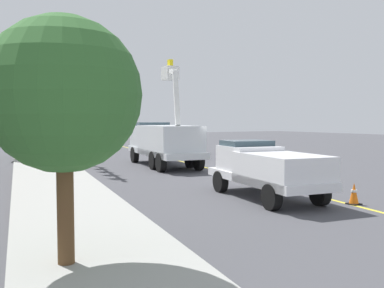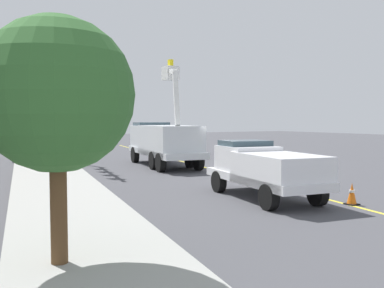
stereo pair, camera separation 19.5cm
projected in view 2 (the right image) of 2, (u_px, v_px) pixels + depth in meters
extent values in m
plane|color=#47474C|center=(212.00, 169.00, 24.76)|extent=(120.00, 120.00, 0.00)
cube|color=#9E9E99|center=(51.00, 176.00, 21.47)|extent=(59.81, 13.11, 0.12)
cube|color=yellow|center=(212.00, 169.00, 24.76)|extent=(49.39, 8.12, 0.01)
cube|color=silver|center=(164.00, 152.00, 26.44)|extent=(8.49, 3.77, 0.36)
cube|color=silver|center=(152.00, 137.00, 28.82)|extent=(2.96, 2.74, 1.60)
cube|color=#384C56|center=(151.00, 127.00, 28.97)|extent=(2.12, 2.36, 0.64)
cube|color=silver|center=(169.00, 141.00, 25.48)|extent=(5.58, 3.30, 1.80)
cube|color=white|center=(176.00, 98.00, 24.70)|extent=(1.71, 0.93, 3.26)
cube|color=white|center=(173.00, 71.00, 26.76)|extent=(2.80, 1.39, 0.64)
cube|color=white|center=(170.00, 73.00, 28.19)|extent=(0.90, 0.90, 0.90)
cube|color=yellow|center=(170.00, 64.00, 28.15)|extent=(0.36, 0.24, 0.60)
cylinder|color=black|center=(135.00, 155.00, 28.70)|extent=(1.08, 0.50, 1.04)
cylinder|color=black|center=(167.00, 154.00, 29.53)|extent=(1.08, 0.50, 1.04)
cylinder|color=black|center=(154.00, 161.00, 24.67)|extent=(1.08, 0.50, 1.04)
cylinder|color=black|center=(190.00, 159.00, 25.51)|extent=(1.08, 0.50, 1.04)
cylinder|color=black|center=(161.00, 163.00, 23.46)|extent=(1.08, 0.50, 1.04)
cylinder|color=black|center=(198.00, 161.00, 24.29)|extent=(1.08, 0.50, 1.04)
cube|color=white|center=(264.00, 178.00, 15.62)|extent=(5.86, 2.97, 0.30)
cube|color=white|center=(247.00, 160.00, 16.73)|extent=(2.30, 2.23, 1.10)
cube|color=#384C56|center=(245.00, 147.00, 16.89)|extent=(1.61, 1.96, 0.56)
cube|color=white|center=(280.00, 170.00, 14.66)|extent=(3.65, 2.61, 1.10)
cylinder|color=black|center=(219.00, 182.00, 17.00)|extent=(0.88, 0.43, 0.84)
cylinder|color=black|center=(260.00, 179.00, 17.70)|extent=(0.88, 0.43, 0.84)
cylinder|color=black|center=(269.00, 197.00, 13.57)|extent=(0.88, 0.43, 0.84)
cylinder|color=black|center=(318.00, 193.00, 14.27)|extent=(0.88, 0.43, 0.84)
cube|color=navy|center=(181.00, 145.00, 35.73)|extent=(5.04, 2.64, 0.70)
cube|color=#384C56|center=(180.00, 137.00, 35.83)|extent=(3.68, 2.20, 0.60)
cylinder|color=black|center=(198.00, 151.00, 34.56)|extent=(0.71, 0.35, 0.68)
cylinder|color=black|center=(178.00, 152.00, 33.93)|extent=(0.71, 0.35, 0.68)
cylinder|color=black|center=(184.00, 148.00, 37.59)|extent=(0.71, 0.35, 0.68)
cylinder|color=black|center=(165.00, 149.00, 36.95)|extent=(0.71, 0.35, 0.68)
cube|color=black|center=(352.00, 204.00, 14.50)|extent=(0.40, 0.40, 0.04)
cone|color=orange|center=(352.00, 193.00, 14.48)|extent=(0.32, 0.32, 0.70)
cylinder|color=white|center=(352.00, 191.00, 14.47)|extent=(0.20, 0.20, 0.08)
cube|color=black|center=(168.00, 159.00, 31.41)|extent=(0.40, 0.40, 0.04)
cone|color=orange|center=(168.00, 153.00, 31.39)|extent=(0.32, 0.32, 0.77)
cylinder|color=white|center=(168.00, 152.00, 31.38)|extent=(0.20, 0.20, 0.08)
cylinder|color=gray|center=(58.00, 106.00, 29.11)|extent=(0.22, 0.22, 7.59)
cube|color=gray|center=(61.00, 53.00, 25.87)|extent=(6.56, 1.21, 0.16)
cube|color=gold|center=(59.00, 66.00, 27.60)|extent=(0.21, 0.57, 1.00)
cube|color=black|center=(60.00, 66.00, 27.64)|extent=(0.25, 0.35, 0.84)
cube|color=gold|center=(61.00, 63.00, 26.24)|extent=(0.21, 0.57, 1.00)
cube|color=black|center=(63.00, 63.00, 26.28)|extent=(0.25, 0.35, 0.84)
cube|color=gold|center=(63.00, 60.00, 24.87)|extent=(0.21, 0.57, 1.00)
cube|color=black|center=(65.00, 60.00, 24.91)|extent=(0.25, 0.35, 0.84)
cube|color=gold|center=(66.00, 56.00, 23.51)|extent=(0.21, 0.57, 1.00)
cube|color=black|center=(67.00, 56.00, 23.55)|extent=(0.25, 0.35, 0.84)
cylinder|color=brown|center=(59.00, 210.00, 8.20)|extent=(0.32, 0.32, 2.32)
sphere|color=#33662D|center=(57.00, 94.00, 8.07)|extent=(2.96, 2.96, 2.96)
cylinder|color=brown|center=(26.00, 138.00, 31.60)|extent=(0.32, 0.32, 3.05)
sphere|color=#33662D|center=(25.00, 96.00, 31.42)|extent=(4.39, 4.39, 4.39)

